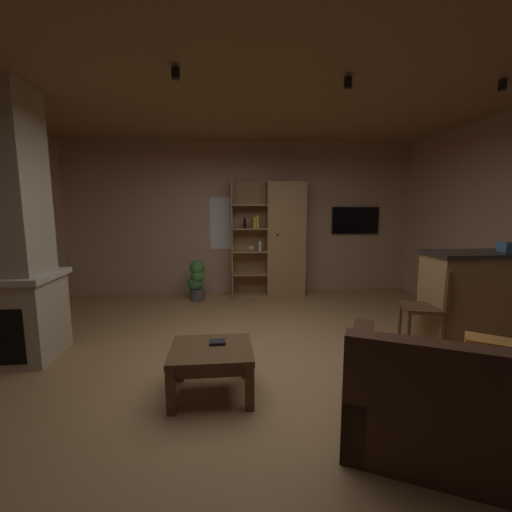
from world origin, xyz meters
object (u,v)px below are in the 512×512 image
object	(u,v)px
dining_chair	(430,302)
potted_floor_plant	(197,279)
kitchen_bar_counter	(484,297)
leather_couch	(462,408)
coffee_table	(211,357)
wall_mounted_tv	(355,220)
stone_fireplace	(3,241)
bookshelf_cabinet	(280,240)
tissue_box	(505,247)
table_book_0	(217,342)

from	to	relation	value
dining_chair	potted_floor_plant	bearing A→B (deg)	141.25
kitchen_bar_counter	leather_couch	distance (m)	2.29
kitchen_bar_counter	dining_chair	size ratio (longest dim) A/B	1.52
kitchen_bar_counter	coffee_table	world-z (taller)	kitchen_bar_counter
coffee_table	wall_mounted_tv	xyz separation A→B (m)	(2.58, 3.42, 1.01)
potted_floor_plant	stone_fireplace	bearing A→B (deg)	-130.15
bookshelf_cabinet	potted_floor_plant	size ratio (longest dim) A/B	2.88
leather_couch	potted_floor_plant	size ratio (longest dim) A/B	2.37
wall_mounted_tv	kitchen_bar_counter	bearing A→B (deg)	-77.82
leather_couch	potted_floor_plant	bearing A→B (deg)	117.34
bookshelf_cabinet	dining_chair	world-z (taller)	bookshelf_cabinet
kitchen_bar_counter	tissue_box	xyz separation A→B (m)	(0.18, -0.03, 0.59)
tissue_box	table_book_0	distance (m)	3.43
leather_couch	potted_floor_plant	xyz separation A→B (m)	(-1.97, 3.82, 0.05)
bookshelf_cabinet	table_book_0	distance (m)	3.36
stone_fireplace	potted_floor_plant	size ratio (longest dim) A/B	3.92
potted_floor_plant	wall_mounted_tv	size ratio (longest dim) A/B	0.79
wall_mounted_tv	potted_floor_plant	bearing A→B (deg)	-171.18
table_book_0	wall_mounted_tv	world-z (taller)	wall_mounted_tv
tissue_box	potted_floor_plant	distance (m)	4.32
tissue_box	leather_couch	xyz separation A→B (m)	(-1.70, -1.67, -0.82)
tissue_box	coffee_table	bearing A→B (deg)	-166.24
bookshelf_cabinet	tissue_box	distance (m)	3.25
bookshelf_cabinet	kitchen_bar_counter	bearing A→B (deg)	-49.56
stone_fireplace	dining_chair	size ratio (longest dim) A/B	2.99
dining_chair	wall_mounted_tv	distance (m)	2.80
kitchen_bar_counter	wall_mounted_tv	size ratio (longest dim) A/B	1.57
coffee_table	table_book_0	size ratio (longest dim) A/B	4.98
potted_floor_plant	table_book_0	bearing A→B (deg)	-82.05
stone_fireplace	tissue_box	distance (m)	5.42
dining_chair	table_book_0	bearing A→B (deg)	-164.40
bookshelf_cabinet	kitchen_bar_counter	world-z (taller)	bookshelf_cabinet
kitchen_bar_counter	dining_chair	distance (m)	0.73
stone_fireplace	bookshelf_cabinet	xyz separation A→B (m)	(3.22, 2.32, -0.24)
stone_fireplace	coffee_table	xyz separation A→B (m)	(2.10, -0.89, -0.91)
stone_fireplace	leather_couch	world-z (taller)	stone_fireplace
stone_fireplace	coffee_table	bearing A→B (deg)	-22.90
table_book_0	potted_floor_plant	world-z (taller)	potted_floor_plant
bookshelf_cabinet	potted_floor_plant	bearing A→B (deg)	-170.58
table_book_0	dining_chair	world-z (taller)	dining_chair
stone_fireplace	wall_mounted_tv	distance (m)	5.32
bookshelf_cabinet	wall_mounted_tv	bearing A→B (deg)	8.21
coffee_table	dining_chair	world-z (taller)	dining_chair
leather_couch	potted_floor_plant	world-z (taller)	leather_couch
stone_fireplace	leather_couch	size ratio (longest dim) A/B	1.65
potted_floor_plant	wall_mounted_tv	bearing A→B (deg)	8.82
kitchen_bar_counter	potted_floor_plant	distance (m)	4.09
table_book_0	potted_floor_plant	distance (m)	2.91
bookshelf_cabinet	wall_mounted_tv	distance (m)	1.51
tissue_box	leather_couch	bearing A→B (deg)	-135.56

